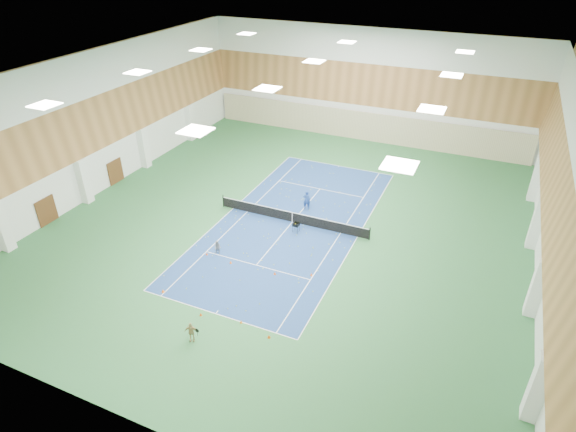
{
  "coord_description": "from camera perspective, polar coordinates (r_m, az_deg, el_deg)",
  "views": [
    {
      "loc": [
        13.14,
        -30.58,
        20.27
      ],
      "look_at": [
        0.66,
        -2.33,
        2.0
      ],
      "focal_mm": 30.0,
      "sensor_mm": 36.0,
      "label": 1
    }
  ],
  "objects": [
    {
      "name": "back_curtain",
      "position": [
        55.26,
        8.82,
        10.5
      ],
      "size": [
        35.4,
        0.16,
        3.2
      ],
      "primitive_type": "cube",
      "color": "#C6B793",
      "rests_on": "ground"
    },
    {
      "name": "child_court",
      "position": [
        35.32,
        -8.34,
        -3.72
      ],
      "size": [
        0.56,
        0.45,
        1.08
      ],
      "primitive_type": "imported",
      "rotation": [
        0.0,
        0.0,
        0.08
      ],
      "color": "gray",
      "rests_on": "ground"
    },
    {
      "name": "room_shell",
      "position": [
        36.21,
        0.55,
        7.4
      ],
      "size": [
        36.0,
        40.0,
        12.0
      ],
      "primitive_type": null,
      "color": "white",
      "rests_on": "ground"
    },
    {
      "name": "wood_cladding",
      "position": [
        35.47,
        0.56,
        10.37
      ],
      "size": [
        36.0,
        40.0,
        8.0
      ],
      "primitive_type": null,
      "color": "#A9713E",
      "rests_on": "room_shell"
    },
    {
      "name": "door_left_b",
      "position": [
        47.62,
        -19.77,
        4.98
      ],
      "size": [
        0.08,
        1.8,
        2.2
      ],
      "primitive_type": "cube",
      "color": "#593319",
      "rests_on": "ground"
    },
    {
      "name": "ground",
      "position": [
        38.97,
        0.5,
        -0.74
      ],
      "size": [
        40.0,
        40.0,
        0.0
      ],
      "primitive_type": "plane",
      "color": "#2B6536",
      "rests_on": "ground"
    },
    {
      "name": "tennis_balls_scatter",
      "position": [
        38.94,
        0.51,
        -0.68
      ],
      "size": [
        10.57,
        22.77,
        0.07
      ],
      "primitive_type": null,
      "color": "#BDCE23",
      "rests_on": "ground"
    },
    {
      "name": "tennis_net",
      "position": [
        38.69,
        0.51,
        -0.04
      ],
      "size": [
        12.8,
        0.1,
        1.1
      ],
      "primitive_type": null,
      "color": "black",
      "rests_on": "ground"
    },
    {
      "name": "cone_base_a",
      "position": [
        32.73,
        -14.6,
        -8.57
      ],
      "size": [
        0.22,
        0.22,
        0.24
      ],
      "primitive_type": "cone",
      "color": "#FF600D",
      "rests_on": "ground"
    },
    {
      "name": "door_left_a",
      "position": [
        42.92,
        -26.7,
        0.55
      ],
      "size": [
        0.08,
        1.8,
        2.2
      ],
      "primitive_type": "cube",
      "color": "#593319",
      "rests_on": "ground"
    },
    {
      "name": "ceiling_light_grid",
      "position": [
        34.31,
        0.6,
        16.52
      ],
      "size": [
        21.4,
        25.4,
        0.06
      ],
      "primitive_type": null,
      "color": "white",
      "rests_on": "room_shell"
    },
    {
      "name": "cone_svc_b",
      "position": [
        34.47,
        -6.82,
        -5.45
      ],
      "size": [
        0.19,
        0.19,
        0.21
      ],
      "primitive_type": "cone",
      "color": "#FF610D",
      "rests_on": "ground"
    },
    {
      "name": "coach",
      "position": [
        40.44,
        2.23,
        1.92
      ],
      "size": [
        0.7,
        0.52,
        1.74
      ],
      "primitive_type": "imported",
      "rotation": [
        0.0,
        0.0,
        3.32
      ],
      "color": "#1F4192",
      "rests_on": "ground"
    },
    {
      "name": "cone_svc_d",
      "position": [
        33.14,
        2.79,
        -6.93
      ],
      "size": [
        0.18,
        0.18,
        0.2
      ],
      "primitive_type": "cone",
      "color": "#FF5C0D",
      "rests_on": "ground"
    },
    {
      "name": "cone_svc_c",
      "position": [
        33.21,
        -1.58,
        -6.79
      ],
      "size": [
        0.2,
        0.2,
        0.21
      ],
      "primitive_type": "cone",
      "color": "#FF550D",
      "rests_on": "ground"
    },
    {
      "name": "cone_svc_a",
      "position": [
        35.57,
        -9.61,
        -4.44
      ],
      "size": [
        0.17,
        0.17,
        0.19
      ],
      "primitive_type": "cone",
      "color": "#FF520D",
      "rests_on": "ground"
    },
    {
      "name": "cone_base_b",
      "position": [
        30.52,
        -10.3,
        -11.37
      ],
      "size": [
        0.18,
        0.18,
        0.2
      ],
      "primitive_type": "cone",
      "color": "#D74A0B",
      "rests_on": "ground"
    },
    {
      "name": "court_surface",
      "position": [
        38.97,
        0.5,
        -0.73
      ],
      "size": [
        10.97,
        23.77,
        0.01
      ],
      "primitive_type": "cube",
      "color": "navy",
      "rests_on": "ground"
    },
    {
      "name": "child_apron",
      "position": [
        28.69,
        -11.42,
        -13.3
      ],
      "size": [
        0.83,
        0.59,
        1.31
      ],
      "primitive_type": "imported",
      "rotation": [
        0.0,
        0.0,
        0.4
      ],
      "color": "tan",
      "rests_on": "ground"
    },
    {
      "name": "cone_base_c",
      "position": [
        29.71,
        -5.58,
        -12.35
      ],
      "size": [
        0.17,
        0.17,
        0.19
      ],
      "primitive_type": "cone",
      "color": "orange",
      "rests_on": "ground"
    },
    {
      "name": "cone_base_d",
      "position": [
        28.7,
        -2.28,
        -14.05
      ],
      "size": [
        0.2,
        0.2,
        0.22
      ],
      "primitive_type": "cone",
      "color": "#E95A0C",
      "rests_on": "ground"
    },
    {
      "name": "ball_cart",
      "position": [
        37.51,
        0.96,
        -1.35
      ],
      "size": [
        0.51,
        0.51,
        0.84
      ],
      "primitive_type": null,
      "rotation": [
        0.0,
        0.0,
        -0.05
      ],
      "color": "black",
      "rests_on": "ground"
    }
  ]
}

